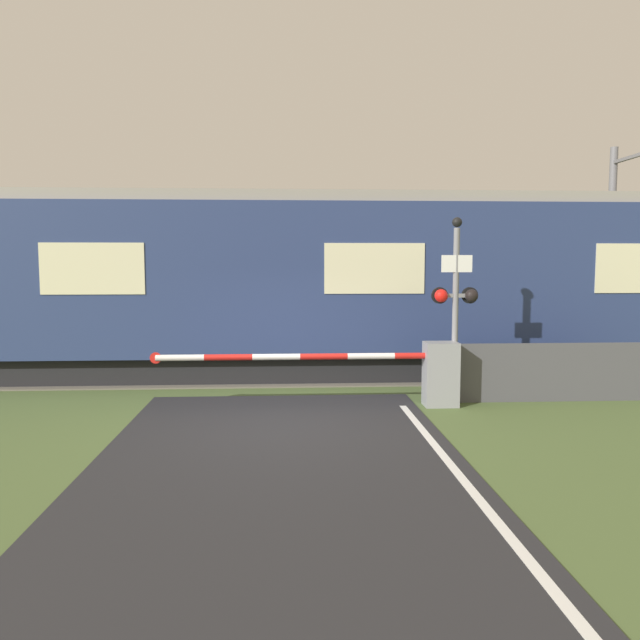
{
  "coord_description": "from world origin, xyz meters",
  "views": [
    {
      "loc": [
        0.09,
        -9.93,
        2.61
      ],
      "look_at": [
        0.73,
        1.66,
        1.52
      ],
      "focal_mm": 35.0,
      "sensor_mm": 36.0,
      "label": 1
    }
  ],
  "objects": [
    {
      "name": "roadside_fence",
      "position": [
        5.03,
        1.31,
        0.55
      ],
      "size": [
        3.67,
        0.06,
        1.1
      ],
      "color": "#4C4C51",
      "rests_on": "ground_plane"
    },
    {
      "name": "track_bed",
      "position": [
        0.0,
        4.42,
        0.02
      ],
      "size": [
        36.0,
        3.2,
        0.13
      ],
      "color": "#666056",
      "rests_on": "ground_plane"
    },
    {
      "name": "catenary_pole",
      "position": [
        8.8,
        6.38,
        2.96
      ],
      "size": [
        0.2,
        1.9,
        5.63
      ],
      "color": "slate",
      "rests_on": "ground_plane"
    },
    {
      "name": "ground_plane",
      "position": [
        0.0,
        0.0,
        0.0
      ],
      "size": [
        80.0,
        80.0,
        0.0
      ],
      "primitive_type": "plane",
      "color": "#4C6033"
    },
    {
      "name": "train",
      "position": [
        1.93,
        4.42,
        2.09
      ],
      "size": [
        20.81,
        3.1,
        4.1
      ],
      "color": "black",
      "rests_on": "ground_plane"
    },
    {
      "name": "signal_post",
      "position": [
        3.19,
        1.24,
        1.94
      ],
      "size": [
        0.86,
        0.26,
        3.41
      ],
      "color": "gray",
      "rests_on": "ground_plane"
    },
    {
      "name": "crossing_barrier",
      "position": [
        2.46,
        1.06,
        0.64
      ],
      "size": [
        5.49,
        0.44,
        1.17
      ],
      "color": "gray",
      "rests_on": "ground_plane"
    }
  ]
}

